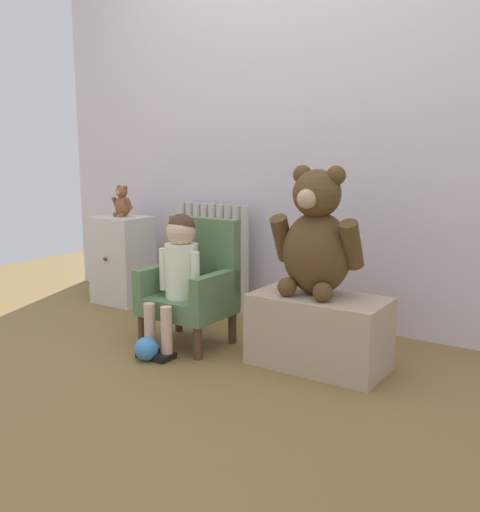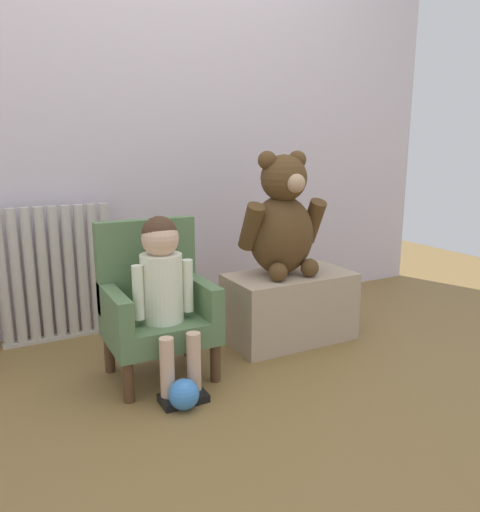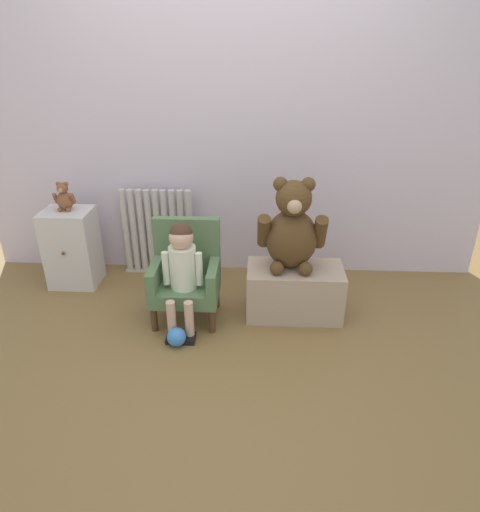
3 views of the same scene
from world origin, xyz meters
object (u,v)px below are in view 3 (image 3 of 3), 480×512
(radiator, at_px, (158,233))
(small_teddy_bear, at_px, (64,198))
(child_armchair, at_px, (186,274))
(low_bench, at_px, (294,291))
(small_dresser, at_px, (72,248))
(toy_ball, at_px, (177,337))
(large_teddy_bear, at_px, (292,229))
(child_figure, at_px, (182,262))

(radiator, height_order, small_teddy_bear, small_teddy_bear)
(child_armchair, xyz_separation_m, small_teddy_bear, (-0.92, 0.41, 0.37))
(radiator, xyz_separation_m, low_bench, (1.03, -0.55, -0.17))
(small_dresser, height_order, toy_ball, small_dresser)
(small_dresser, relative_size, large_teddy_bear, 0.97)
(low_bench, bearing_deg, toy_ball, -151.67)
(child_armchair, bearing_deg, child_figure, -90.00)
(large_teddy_bear, relative_size, small_teddy_bear, 2.89)
(radiator, relative_size, large_teddy_bear, 1.13)
(low_bench, distance_m, large_teddy_bear, 0.44)
(radiator, distance_m, large_teddy_bear, 1.15)
(low_bench, xyz_separation_m, large_teddy_bear, (-0.04, 0.03, 0.44))
(low_bench, xyz_separation_m, small_teddy_bear, (-1.63, 0.37, 0.50))
(child_figure, bearing_deg, child_armchair, 90.00)
(small_dresser, bearing_deg, large_teddy_bear, -11.37)
(small_dresser, bearing_deg, radiator, 18.76)
(low_bench, height_order, toy_ball, low_bench)
(radiator, relative_size, small_dresser, 1.17)
(child_armchair, distance_m, low_bench, 0.73)
(child_armchair, bearing_deg, small_teddy_bear, 155.62)
(child_armchair, height_order, small_teddy_bear, small_teddy_bear)
(large_teddy_bear, bearing_deg, child_armchair, -173.65)
(radiator, xyz_separation_m, small_teddy_bear, (-0.61, -0.19, 0.34))
(radiator, height_order, small_dresser, radiator)
(child_armchair, bearing_deg, low_bench, 3.94)
(large_teddy_bear, xyz_separation_m, small_teddy_bear, (-1.60, 0.34, 0.07))
(large_teddy_bear, xyz_separation_m, toy_ball, (-0.70, -0.42, -0.55))
(small_teddy_bear, bearing_deg, child_figure, -29.78)
(large_teddy_bear, distance_m, toy_ball, 0.98)
(radiator, bearing_deg, child_armchair, -62.72)
(child_figure, bearing_deg, small_teddy_bear, 150.22)
(small_teddy_bear, bearing_deg, small_dresser, -85.81)
(radiator, bearing_deg, toy_ball, -72.80)
(small_dresser, distance_m, low_bench, 1.67)
(large_teddy_bear, height_order, toy_ball, large_teddy_bear)
(radiator, height_order, low_bench, radiator)
(large_teddy_bear, relative_size, toy_ball, 5.15)
(large_teddy_bear, bearing_deg, child_figure, -164.83)
(child_figure, bearing_deg, toy_ball, -94.06)
(small_dresser, bearing_deg, toy_ball, -39.60)
(child_figure, height_order, low_bench, child_figure)
(low_bench, bearing_deg, radiator, 151.73)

